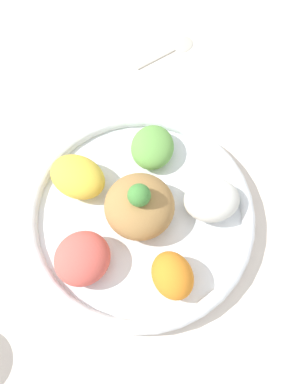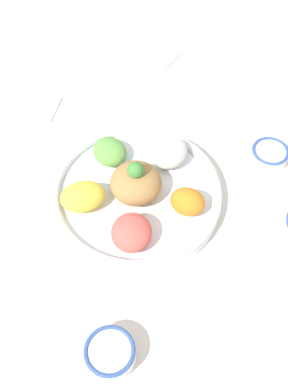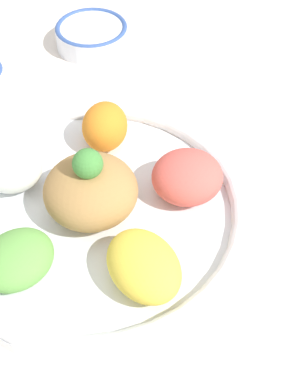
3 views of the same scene
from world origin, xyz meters
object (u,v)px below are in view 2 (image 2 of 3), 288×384
(salad_platter, at_px, (136,191))
(rice_bowl_blue, at_px, (270,154))
(sauce_bowl_red, at_px, (110,353))
(serving_spoon_extra, at_px, (165,66))
(serving_spoon_main, at_px, (60,97))

(salad_platter, height_order, rice_bowl_blue, salad_platter)
(sauce_bowl_red, bearing_deg, rice_bowl_blue, 113.31)
(salad_platter, height_order, sauce_bowl_red, salad_platter)
(sauce_bowl_red, relative_size, serving_spoon_extra, 0.73)
(salad_platter, distance_m, serving_spoon_main, 0.35)
(salad_platter, distance_m, serving_spoon_extra, 0.42)
(sauce_bowl_red, bearing_deg, serving_spoon_extra, 142.57)
(sauce_bowl_red, xyz_separation_m, serving_spoon_main, (-0.61, 0.16, -0.02))
(salad_platter, relative_size, rice_bowl_blue, 4.33)
(sauce_bowl_red, bearing_deg, salad_platter, 144.18)
(sauce_bowl_red, height_order, rice_bowl_blue, sauce_bowl_red)
(serving_spoon_main, distance_m, serving_spoon_extra, 0.28)
(rice_bowl_blue, xyz_separation_m, serving_spoon_main, (-0.40, -0.33, -0.01))
(rice_bowl_blue, relative_size, serving_spoon_extra, 0.69)
(rice_bowl_blue, distance_m, serving_spoon_main, 0.52)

